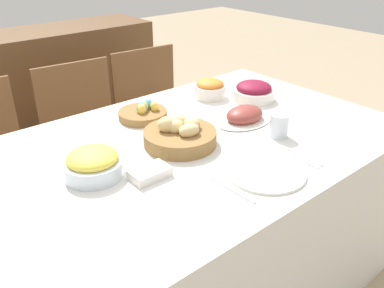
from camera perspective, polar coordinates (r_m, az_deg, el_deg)
dining_table at (r=1.74m, az=-1.95°, el=-11.77°), size 1.83×1.06×0.78m
chair_far_right at (r=2.53m, az=-5.11°, el=3.74°), size 0.45×0.45×0.88m
chair_far_center at (r=2.33m, az=-14.44°, el=0.70°), size 0.45×0.45×0.88m
sideboard at (r=2.98m, az=-18.60°, el=5.96°), size 1.37×0.44×0.95m
bread_basket at (r=1.53m, az=-1.71°, el=1.30°), size 0.28×0.28×0.11m
egg_basket at (r=1.77m, az=-6.86°, el=4.37°), size 0.21×0.21×0.08m
ham_platter at (r=1.74m, az=7.39°, el=3.91°), size 0.27×0.19×0.07m
pineapple_bowl at (r=1.37m, az=-13.72°, el=-2.66°), size 0.20×0.20×0.10m
beet_salad_bowl at (r=1.98m, az=8.64°, el=7.31°), size 0.20×0.20×0.09m
carrot_bowl at (r=1.99m, az=2.52°, el=7.77°), size 0.16×0.16×0.09m
dinner_plate at (r=1.38m, az=10.30°, el=-3.89°), size 0.27×0.27×0.01m
fork at (r=1.28m, az=5.62°, el=-6.40°), size 0.02×0.19×0.00m
knife at (r=1.49m, az=14.27°, el=-1.88°), size 0.02×0.19×0.00m
spoon at (r=1.52m, az=14.95°, el=-1.52°), size 0.02×0.19×0.00m
drinking_cup at (r=1.62m, az=12.14°, el=2.55°), size 0.07×0.07×0.09m
butter_dish at (r=1.34m, az=-5.94°, el=-4.09°), size 0.13×0.08×0.03m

